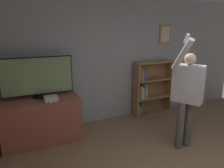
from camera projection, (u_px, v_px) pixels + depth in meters
The scene contains 7 objects.
wall_back at pixel (116, 60), 4.88m from camera, with size 7.04×0.09×2.70m.
tv_ledge at pixel (41, 120), 4.04m from camera, with size 1.37×0.70×0.81m.
television at pixel (37, 77), 3.91m from camera, with size 1.26×0.22×0.75m.
game_console at pixel (51, 98), 3.83m from camera, with size 0.23×0.19×0.08m.
remote_loose at pixel (49, 102), 3.76m from camera, with size 0.09×0.14×0.02m.
bookshelf at pixel (149, 89), 5.22m from camera, with size 0.97×0.28×1.29m.
person at pixel (187, 92), 3.65m from camera, with size 0.63×0.59×1.98m.
Camera 1 is at (-2.05, -1.38, 2.07)m, focal length 35.00 mm.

